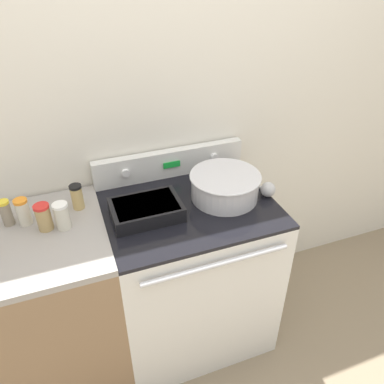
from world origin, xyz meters
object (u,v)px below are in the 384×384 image
Objects in this scene: ladle at (266,188)px; spice_jar_yellow_cap at (6,213)px; spice_jar_red_cap at (44,217)px; spice_jar_orange_cap at (23,212)px; mixing_bowl at (225,185)px; spice_jar_white_cap at (62,216)px; casserole_dish at (146,209)px; spice_jar_black_cap at (77,197)px.

spice_jar_yellow_cap reaches higher than ladle.
spice_jar_orange_cap reaches higher than spice_jar_red_cap.
spice_jar_yellow_cap is (-1.18, 0.17, 0.04)m from ladle.
spice_jar_orange_cap reaches higher than mixing_bowl.
casserole_dish is at bearing -4.38° from spice_jar_white_cap.
ladle is 2.67× the size of spice_jar_red_cap.
ladle is at bearing -8.12° from spice_jar_yellow_cap.
spice_jar_white_cap is at bearing -26.09° from spice_jar_yellow_cap.
casserole_dish is 0.60m from spice_jar_yellow_cap.
spice_jar_white_cap is at bearing -30.04° from spice_jar_orange_cap.
casserole_dish is 0.53m from spice_jar_orange_cap.
mixing_bowl is 2.75× the size of spice_jar_orange_cap.
spice_jar_white_cap is at bearing 176.48° from ladle.
casserole_dish is 0.44m from spice_jar_red_cap.
spice_jar_yellow_cap is (-0.22, 0.11, -0.00)m from spice_jar_white_cap.
spice_jar_red_cap is at bearing 177.72° from mixing_bowl.
spice_jar_white_cap is 1.02× the size of spice_jar_red_cap.
spice_jar_black_cap is at bearing 9.39° from spice_jar_orange_cap.
ladle is 1.03m from spice_jar_red_cap.
spice_jar_red_cap is (-0.43, 0.05, 0.04)m from casserole_dish.
spice_jar_red_cap is 0.17m from spice_jar_yellow_cap.
ladle is at bearing -7.60° from spice_jar_orange_cap.
spice_jar_white_cap is 0.25m from spice_jar_yellow_cap.
spice_jar_white_cap reaches higher than mixing_bowl.
spice_jar_yellow_cap is (-0.98, 0.12, 0.00)m from mixing_bowl.
ladle is 2.63× the size of spice_jar_white_cap.
casserole_dish is 0.96× the size of ladle.
mixing_bowl is 0.40m from casserole_dish.
spice_jar_red_cap is at bearing -30.75° from spice_jar_yellow_cap.
ladle is (0.60, -0.03, -0.01)m from casserole_dish.
mixing_bowl is 0.69m from spice_jar_black_cap.
spice_jar_black_cap is at bearing 168.06° from ladle.
mixing_bowl is at bearing -0.97° from spice_jar_white_cap.
spice_jar_yellow_cap is at bearing 166.74° from casserole_dish.
casserole_dish is 0.32m from spice_jar_black_cap.
mixing_bowl is 1.09× the size of casserole_dish.
mixing_bowl is 0.75m from spice_jar_white_cap.
ladle is at bearing -11.94° from spice_jar_black_cap.
spice_jar_white_cap reaches higher than spice_jar_red_cap.
spice_jar_orange_cap is (-0.23, -0.04, 0.00)m from spice_jar_black_cap.
spice_jar_yellow_cap is (-0.07, 0.02, -0.00)m from spice_jar_orange_cap.
ladle is 2.61× the size of spice_jar_orange_cap.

